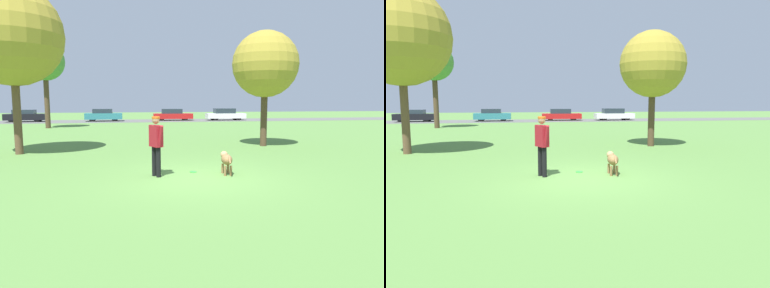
% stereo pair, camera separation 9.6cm
% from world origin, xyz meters
% --- Properties ---
extents(ground_plane, '(120.00, 120.00, 0.00)m').
position_xyz_m(ground_plane, '(0.00, 0.00, 0.00)').
color(ground_plane, '#56843D').
extents(far_road_strip, '(120.00, 6.00, 0.01)m').
position_xyz_m(far_road_strip, '(0.00, 29.04, 0.01)').
color(far_road_strip, '#5B5B59').
rests_on(far_road_strip, ground_plane).
extents(person, '(0.39, 0.65, 1.68)m').
position_xyz_m(person, '(-1.04, 0.50, 1.00)').
color(person, black).
rests_on(person, ground_plane).
extents(dog, '(0.34, 0.97, 0.63)m').
position_xyz_m(dog, '(0.97, 0.45, 0.42)').
color(dog, olive).
rests_on(dog, ground_plane).
extents(frisbee, '(0.21, 0.21, 0.02)m').
position_xyz_m(frisbee, '(0.08, 0.88, 0.01)').
color(frisbee, '#33D838').
rests_on(frisbee, ground_plane).
extents(tree_near_left, '(3.87, 3.87, 6.55)m').
position_xyz_m(tree_near_left, '(-6.11, 5.62, 4.60)').
color(tree_near_left, brown).
rests_on(tree_near_left, ground_plane).
extents(tree_far_left, '(2.98, 2.98, 6.70)m').
position_xyz_m(tree_far_left, '(-8.10, 19.79, 5.13)').
color(tree_far_left, '#4C3826').
rests_on(tree_far_left, ground_plane).
extents(tree_near_right, '(3.05, 3.05, 5.32)m').
position_xyz_m(tree_near_right, '(4.47, 6.29, 3.78)').
color(tree_near_right, '#4C3826').
rests_on(tree_near_right, ground_plane).
extents(parked_car_black, '(4.07, 2.00, 1.27)m').
position_xyz_m(parked_car_black, '(-12.37, 29.22, 0.63)').
color(parked_car_black, black).
rests_on(parked_car_black, ground_plane).
extents(parked_car_teal, '(3.89, 1.80, 1.33)m').
position_xyz_m(parked_car_teal, '(-4.46, 29.03, 0.66)').
color(parked_car_teal, teal).
rests_on(parked_car_teal, ground_plane).
extents(parked_car_red, '(4.41, 1.90, 1.30)m').
position_xyz_m(parked_car_red, '(3.05, 29.33, 0.63)').
color(parked_car_red, red).
rests_on(parked_car_red, ground_plane).
extents(parked_car_white, '(4.41, 1.73, 1.34)m').
position_xyz_m(parked_car_white, '(8.98, 28.69, 0.66)').
color(parked_car_white, white).
rests_on(parked_car_white, ground_plane).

